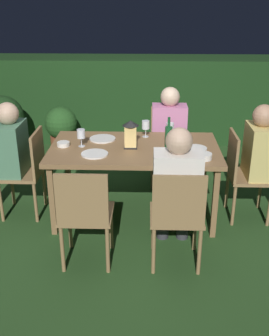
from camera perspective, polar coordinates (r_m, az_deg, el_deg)
ground_plane at (r=4.22m, az=0.00°, el=-6.39°), size 16.00×16.00×0.00m
dining_table at (r=3.93m, az=0.00°, el=2.18°), size 1.61×0.92×0.73m
chair_side_left_a at (r=3.27m, az=-6.87°, el=-6.19°), size 0.42×0.40×0.87m
chair_side_left_b at (r=3.24m, az=5.94°, el=-6.41°), size 0.42×0.40×0.87m
person_in_cream at (r=3.35m, az=5.83°, el=-2.49°), size 0.38×0.47×1.15m
chair_head_far at (r=4.10m, az=14.83°, el=-0.50°), size 0.40×0.42×0.87m
person_in_mustard at (r=4.10m, az=17.71°, el=1.41°), size 0.48×0.38×1.15m
chair_head_near at (r=4.17m, az=-14.61°, el=-0.12°), size 0.40×0.42×0.87m
person_in_green at (r=4.17m, az=-17.40°, el=1.83°), size 0.48×0.38×1.15m
chair_side_right_b at (r=4.80m, az=4.66°, el=3.68°), size 0.42×0.40×0.87m
person_in_pink at (r=4.56m, az=4.83°, el=4.66°), size 0.38×0.47×1.15m
lantern_centerpiece at (r=3.85m, az=-0.55°, el=4.95°), size 0.15×0.15×0.27m
green_bottle_on_table at (r=3.89m, az=4.74°, el=4.44°), size 0.07×0.07×0.29m
wine_glass_a at (r=3.92m, az=-7.41°, el=4.64°), size 0.08×0.08×0.17m
wine_glass_b at (r=4.16m, az=1.56°, el=5.89°), size 0.08×0.08×0.17m
wine_glass_c at (r=4.10m, az=4.95°, el=5.55°), size 0.08×0.08×0.17m
plate_a at (r=4.12m, az=-4.46°, el=4.07°), size 0.26×0.26×0.01m
plate_b at (r=3.89m, az=8.51°, el=2.70°), size 0.21×0.21×0.01m
plate_c at (r=3.73m, az=-5.56°, el=1.96°), size 0.24×0.24×0.01m
bowl_olives at (r=3.66m, az=9.57°, el=1.65°), size 0.15×0.15×0.05m
bowl_bread at (r=3.98m, az=-9.85°, el=3.31°), size 0.12×0.12×0.04m
hedge_backdrop at (r=6.26m, az=0.74°, el=9.58°), size 5.98×0.72×1.22m
potted_plant_by_hedge at (r=5.84m, az=-17.75°, el=6.19°), size 0.57×0.57×0.83m
potted_plant_corner at (r=5.79m, az=-10.12°, el=5.52°), size 0.44×0.44×0.65m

